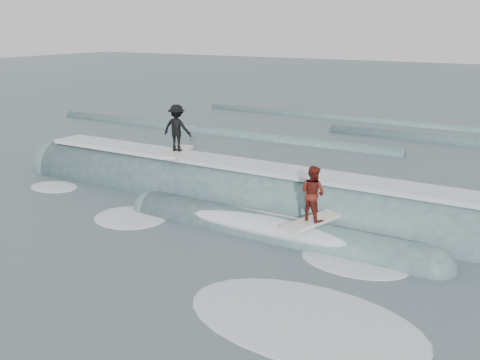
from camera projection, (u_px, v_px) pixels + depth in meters
The scene contains 6 objects.
ground at pixel (175, 250), 14.55m from camera, with size 160.00×160.00×0.00m, color #3E505B.
breaking_wave at pixel (257, 206), 17.89m from camera, with size 21.07×4.09×2.63m.
surfer_black at pixel (177, 130), 19.20m from camera, with size 1.16×2.07×1.78m.
surfer_red at pixel (313, 197), 14.59m from camera, with size 1.11×2.07×1.64m.
whitewater at pixel (238, 264), 13.70m from camera, with size 15.06×5.97×0.10m.
far_swells at pixel (379, 138), 28.93m from camera, with size 38.92×8.65×0.80m.
Camera 1 is at (8.37, -10.66, 5.90)m, focal length 40.00 mm.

